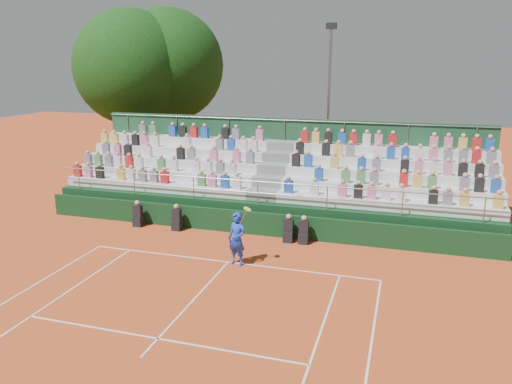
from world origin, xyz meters
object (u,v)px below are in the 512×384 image
(tree_west, at_px, (131,68))
(floodlight_mast, at_px, (329,93))
(tree_east, at_px, (168,65))
(tennis_player, at_px, (237,239))

(tree_west, relative_size, floodlight_mast, 1.11)
(tree_east, bearing_deg, tree_west, -130.02)
(tree_west, distance_m, tree_east, 2.47)
(floodlight_mast, bearing_deg, tennis_player, -94.08)
(tennis_player, relative_size, floodlight_mast, 0.24)
(tree_west, xyz_separation_m, tree_east, (1.59, 1.89, 0.14))
(tennis_player, bearing_deg, tree_west, 132.08)
(tree_east, bearing_deg, floodlight_mast, -2.77)
(tree_west, xyz_separation_m, floodlight_mast, (12.24, 1.37, -1.42))
(tennis_player, distance_m, tree_east, 18.29)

